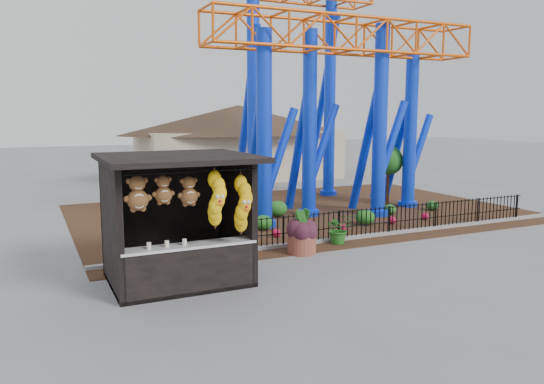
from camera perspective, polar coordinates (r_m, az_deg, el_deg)
name	(u,v)px	position (r m, az deg, el deg)	size (l,w,h in m)	color
ground	(308,278)	(13.48, 3.86, -9.22)	(120.00, 120.00, 0.00)	slate
mulch_bed	(299,212)	(22.16, 2.96, -2.16)	(18.00, 12.00, 0.02)	#331E11
curb	(370,236)	(17.98, 10.46, -4.63)	(18.00, 0.18, 0.12)	gray
prize_booth	(180,222)	(12.84, -9.90, -3.20)	(3.50, 3.40, 3.12)	black
picket_fence	(392,220)	(18.42, 12.79, -2.99)	(12.20, 0.06, 1.00)	black
roller_coaster	(322,56)	(22.65, 5.39, 14.38)	(11.00, 6.37, 10.82)	#0D34E7
terracotta_planter	(302,243)	(15.69, 3.22, -5.55)	(0.84, 0.84, 0.59)	brown
planter_foliage	(302,223)	(15.55, 3.24, -3.35)	(0.70, 0.70, 0.64)	#351521
potted_plant	(339,229)	(16.88, 7.18, -3.94)	(0.87, 0.76, 0.97)	#2E5A1A
landscaping	(328,214)	(20.41, 6.01, -2.35)	(8.66, 4.02, 0.62)	#1D5719
pavilion	(238,130)	(33.56, -3.63, 6.69)	(15.00, 15.00, 4.80)	#BFAD8C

